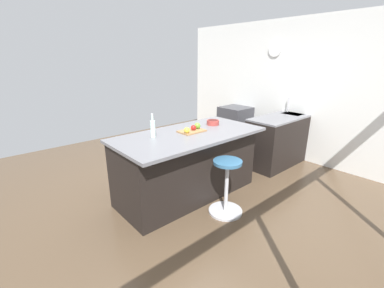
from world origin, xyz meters
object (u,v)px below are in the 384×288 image
object	(u,v)px
apple_yellow	(187,130)
cutting_board	(192,131)
apple_green	(198,126)
water_bottle	(153,128)
stool_by_window	(226,189)
apple_red	(193,128)
fruit_bowl	(213,122)
kitchen_island	(188,164)
oven_range	(235,126)

from	to	relation	value
apple_yellow	cutting_board	bearing A→B (deg)	-157.52
apple_green	water_bottle	distance (m)	0.69
stool_by_window	cutting_board	world-z (taller)	cutting_board
stool_by_window	cutting_board	size ratio (longest dim) A/B	2.03
apple_red	fruit_bowl	bearing A→B (deg)	-169.00
water_bottle	cutting_board	bearing A→B (deg)	167.35
apple_yellow	apple_green	bearing A→B (deg)	-164.67
fruit_bowl	apple_red	bearing A→B (deg)	11.00
kitchen_island	apple_red	distance (m)	0.54
cutting_board	apple_red	bearing A→B (deg)	166.31
kitchen_island	stool_by_window	distance (m)	0.71
apple_yellow	apple_green	xyz separation A→B (m)	(-0.26, -0.07, 0.00)
oven_range	apple_red	bearing A→B (deg)	25.78
stool_by_window	apple_yellow	bearing A→B (deg)	-78.39
apple_yellow	fruit_bowl	bearing A→B (deg)	-167.38
apple_yellow	apple_red	size ratio (longest dim) A/B	1.06
oven_range	apple_red	size ratio (longest dim) A/B	11.85
apple_red	apple_green	distance (m)	0.10
kitchen_island	cutting_board	bearing A→B (deg)	171.83
water_bottle	fruit_bowl	bearing A→B (deg)	177.98
oven_range	apple_red	world-z (taller)	apple_red
apple_yellow	apple_red	xyz separation A→B (m)	(-0.16, -0.05, -0.00)
water_bottle	fruit_bowl	size ratio (longest dim) A/B	1.66
oven_range	fruit_bowl	size ratio (longest dim) A/B	4.69
stool_by_window	water_bottle	world-z (taller)	water_bottle
cutting_board	water_bottle	bearing A→B (deg)	-12.65
stool_by_window	cutting_board	xyz separation A→B (m)	(-0.01, -0.68, 0.62)
kitchen_island	apple_yellow	world-z (taller)	apple_yellow
apple_red	oven_range	bearing A→B (deg)	-154.22
apple_red	fruit_bowl	size ratio (longest dim) A/B	0.40
kitchen_island	cutting_board	size ratio (longest dim) A/B	5.79
stool_by_window	water_bottle	distance (m)	1.22
apple_green	water_bottle	xyz separation A→B (m)	(0.67, -0.11, 0.06)
kitchen_island	cutting_board	distance (m)	0.49
oven_range	kitchen_island	distance (m)	2.53
oven_range	water_bottle	size ratio (longest dim) A/B	2.82
oven_range	stool_by_window	xyz separation A→B (m)	(2.24, 1.74, -0.10)
kitchen_island	water_bottle	xyz separation A→B (m)	(0.48, -0.11, 0.59)
oven_range	apple_green	distance (m)	2.42
apple_yellow	fruit_bowl	world-z (taller)	apple_yellow
apple_yellow	fruit_bowl	size ratio (longest dim) A/B	0.42
fruit_bowl	kitchen_island	bearing A→B (deg)	7.55
apple_green	cutting_board	bearing A→B (deg)	6.47
oven_range	apple_yellow	distance (m)	2.68
cutting_board	water_bottle	xyz separation A→B (m)	(0.55, -0.12, 0.11)
oven_range	apple_yellow	size ratio (longest dim) A/B	11.16
apple_red	cutting_board	bearing A→B (deg)	-13.69
kitchen_island	stool_by_window	size ratio (longest dim) A/B	2.86
apple_yellow	apple_red	bearing A→B (deg)	-162.75
cutting_board	apple_red	size ratio (longest dim) A/B	4.84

